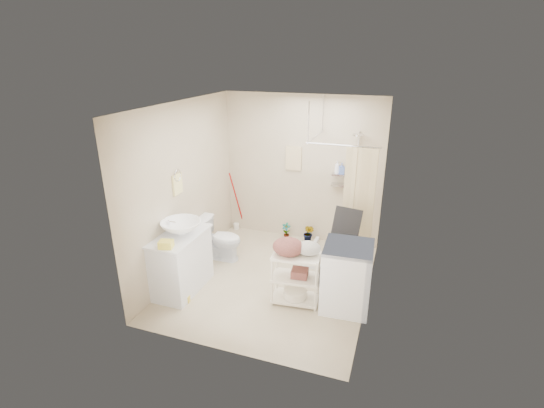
{
  "coord_description": "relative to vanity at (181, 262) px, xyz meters",
  "views": [
    {
      "loc": [
        1.68,
        -4.86,
        3.23
      ],
      "look_at": [
        -0.09,
        0.25,
        1.14
      ],
      "focal_mm": 26.0,
      "sensor_mm": 36.0,
      "label": 1
    }
  ],
  "objects": [
    {
      "name": "counter_basket",
      "position": [
        0.06,
        -0.39,
        0.48
      ],
      "size": [
        0.21,
        0.18,
        0.1
      ],
      "primitive_type": "cube",
      "rotation": [
        0.0,
        0.0,
        0.25
      ],
      "color": "yellow",
      "rests_on": "vanity"
    },
    {
      "name": "washing_machine",
      "position": [
        2.3,
        0.35,
        0.02
      ],
      "size": [
        0.66,
        0.68,
        0.91
      ],
      "primitive_type": "cube",
      "rotation": [
        0.0,
        0.0,
        0.06
      ],
      "color": "white",
      "rests_on": "ground"
    },
    {
      "name": "wall_right",
      "position": [
        2.56,
        0.62,
        0.87
      ],
      "size": [
        0.04,
        3.2,
        2.6
      ],
      "primitive_type": "cube",
      "color": "#C4B498",
      "rests_on": "ground"
    },
    {
      "name": "hanging_towel",
      "position": [
        1.01,
        2.2,
        1.07
      ],
      "size": [
        0.28,
        0.03,
        0.42
      ],
      "primitive_type": "cube",
      "color": "beige",
      "rests_on": "wall_back"
    },
    {
      "name": "floor",
      "position": [
        1.16,
        0.62,
        -0.43
      ],
      "size": [
        3.2,
        3.2,
        0.0
      ],
      "primitive_type": "plane",
      "color": "#C1B191",
      "rests_on": "ground"
    },
    {
      "name": "toilet",
      "position": [
        0.12,
        1.01,
        -0.07
      ],
      "size": [
        0.71,
        0.41,
        0.72
      ],
      "primitive_type": "imported",
      "rotation": [
        0.0,
        0.0,
        1.58
      ],
      "color": "silver",
      "rests_on": "ground"
    },
    {
      "name": "vanity",
      "position": [
        0.0,
        0.0,
        0.0
      ],
      "size": [
        0.55,
        0.98,
        0.86
      ],
      "primitive_type": "cube",
      "rotation": [
        0.0,
        0.0,
        -0.0
      ],
      "color": "silver",
      "rests_on": "ground"
    },
    {
      "name": "floor_basket",
      "position": [
        0.17,
        -0.26,
        -0.37
      ],
      "size": [
        0.28,
        0.24,
        0.13
      ],
      "primitive_type": "cube",
      "rotation": [
        0.0,
        0.0,
        0.22
      ],
      "color": "yellow",
      "rests_on": "ground"
    },
    {
      "name": "wall_left",
      "position": [
        -0.24,
        0.62,
        0.87
      ],
      "size": [
        0.04,
        3.2,
        2.6
      ],
      "primitive_type": "cube",
      "color": "#C4B498",
      "rests_on": "ground"
    },
    {
      "name": "ceiling",
      "position": [
        1.16,
        0.62,
        2.17
      ],
      "size": [
        2.8,
        3.2,
        0.04
      ],
      "primitive_type": "cube",
      "color": "silver",
      "rests_on": "ground"
    },
    {
      "name": "ironing_board",
      "position": [
        2.16,
        0.62,
        0.22
      ],
      "size": [
        0.38,
        0.17,
        1.31
      ],
      "primitive_type": null,
      "rotation": [
        0.0,
        0.0,
        0.16
      ],
      "color": "black",
      "rests_on": "ground"
    },
    {
      "name": "potted_plant_b",
      "position": [
        1.37,
        2.03,
        -0.25
      ],
      "size": [
        0.25,
        0.23,
        0.36
      ],
      "primitive_type": "imported",
      "rotation": [
        0.0,
        0.0,
        -0.41
      ],
      "color": "brown",
      "rests_on": "ground"
    },
    {
      "name": "towel_ring",
      "position": [
        -0.22,
        0.42,
        1.04
      ],
      "size": [
        0.04,
        0.22,
        0.34
      ],
      "primitive_type": null,
      "color": "#FCEC91",
      "rests_on": "wall_left"
    },
    {
      "name": "shampoo_bottle_b",
      "position": [
        1.86,
        2.15,
        0.98
      ],
      "size": [
        0.11,
        0.11,
        0.18
      ],
      "primitive_type": "imported",
      "rotation": [
        0.0,
        0.0,
        0.38
      ],
      "color": "#506AB4",
      "rests_on": "shower"
    },
    {
      "name": "wall_back",
      "position": [
        1.16,
        2.22,
        0.87
      ],
      "size": [
        2.8,
        0.04,
        2.6
      ],
      "primitive_type": "cube",
      "color": "#C4B498",
      "rests_on": "ground"
    },
    {
      "name": "tp_holder",
      "position": [
        -0.2,
        0.67,
        0.29
      ],
      "size": [
        0.08,
        0.12,
        0.14
      ],
      "primitive_type": null,
      "color": "white",
      "rests_on": "wall_left"
    },
    {
      "name": "laundry_rack",
      "position": [
        1.63,
        0.22,
        0.0
      ],
      "size": [
        0.67,
        0.43,
        0.87
      ],
      "primitive_type": null,
      "rotation": [
        0.0,
        0.0,
        0.1
      ],
      "color": "#EEE2C9",
      "rests_on": "ground"
    },
    {
      "name": "shower",
      "position": [
        2.01,
        1.67,
        0.62
      ],
      "size": [
        1.1,
        1.1,
        2.1
      ],
      "primitive_type": null,
      "color": "silver",
      "rests_on": "ground"
    },
    {
      "name": "sink",
      "position": [
        0.02,
        0.04,
        0.53
      ],
      "size": [
        0.67,
        0.67,
        0.19
      ],
      "primitive_type": "imported",
      "rotation": [
        0.0,
        0.0,
        0.22
      ],
      "color": "white",
      "rests_on": "vanity"
    },
    {
      "name": "shampoo_bottle_a",
      "position": [
        1.79,
        2.15,
        0.99
      ],
      "size": [
        0.09,
        0.09,
        0.21
      ],
      "primitive_type": "imported",
      "rotation": [
        0.0,
        0.0,
        -0.17
      ],
      "color": "white",
      "rests_on": "shower"
    },
    {
      "name": "mop",
      "position": [
        -0.11,
        2.16,
        0.15
      ],
      "size": [
        0.11,
        0.11,
        1.16
      ],
      "primitive_type": null,
      "rotation": [
        0.0,
        0.0,
        -0.01
      ],
      "color": "#9E0404",
      "rests_on": "ground"
    },
    {
      "name": "wall_front",
      "position": [
        1.16,
        -0.98,
        0.87
      ],
      "size": [
        2.8,
        0.04,
        2.6
      ],
      "primitive_type": "cube",
      "color": "#C4B498",
      "rests_on": "ground"
    },
    {
      "name": "potted_plant_a",
      "position": [
        0.94,
        2.06,
        -0.28
      ],
      "size": [
        0.17,
        0.12,
        0.31
      ],
      "primitive_type": "imported",
      "rotation": [
        0.0,
        0.0,
        -0.07
      ],
      "color": "brown",
      "rests_on": "ground"
    }
  ]
}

